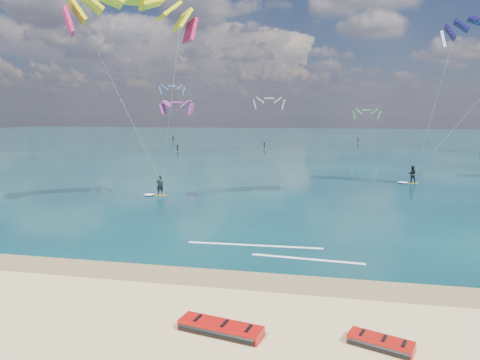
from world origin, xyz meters
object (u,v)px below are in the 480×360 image
(kitesurfer_main, at_px, (146,96))
(kitesurfer_far, at_px, (451,97))
(packed_kite_left, at_px, (220,333))
(packed_kite_mid, at_px, (380,347))

(kitesurfer_main, distance_m, kitesurfer_far, 29.65)
(packed_kite_left, xyz_separation_m, packed_kite_mid, (5.41, 0.12, 0.00))
(packed_kite_mid, height_order, kitesurfer_main, kitesurfer_main)
(packed_kite_left, relative_size, kitesurfer_main, 0.18)
(packed_kite_left, xyz_separation_m, kitesurfer_far, (15.62, 32.82, 9.18))
(kitesurfer_main, bearing_deg, kitesurfer_far, 25.05)
(kitesurfer_main, relative_size, kitesurfer_far, 0.98)
(kitesurfer_main, xyz_separation_m, kitesurfer_far, (26.57, 13.16, 0.17))
(packed_kite_left, relative_size, packed_kite_mid, 1.42)
(packed_kite_left, xyz_separation_m, kitesurfer_main, (-10.95, 19.66, 9.01))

